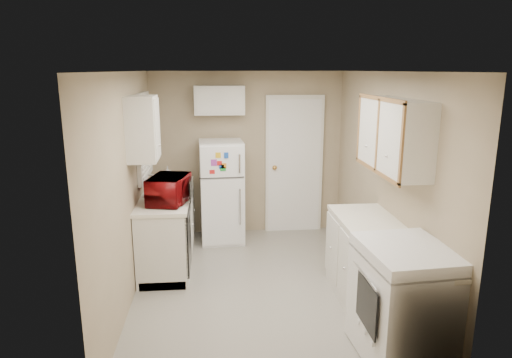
{
  "coord_description": "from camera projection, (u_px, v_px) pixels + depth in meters",
  "views": [
    {
      "loc": [
        -0.49,
        -4.75,
        2.42
      ],
      "look_at": [
        0.0,
        0.5,
        1.15
      ],
      "focal_mm": 32.0,
      "sensor_mm": 36.0,
      "label": 1
    }
  ],
  "objects": [
    {
      "name": "refrigerator",
      "position": [
        222.0,
        192.0,
        6.47
      ],
      "size": [
        0.63,
        0.61,
        1.45
      ],
      "primitive_type": "cube",
      "rotation": [
        0.0,
        0.0,
        0.05
      ],
      "color": "white",
      "rests_on": "floor"
    },
    {
      "name": "upper_cabinet_right",
      "position": [
        394.0,
        135.0,
        4.42
      ],
      "size": [
        0.3,
        1.2,
        0.7
      ],
      "primitive_type": "cube",
      "color": "silver",
      "rests_on": "wall_right"
    },
    {
      "name": "wall_left",
      "position": [
        128.0,
        188.0,
        4.8
      ],
      "size": [
        3.8,
        3.8,
        0.0
      ],
      "primitive_type": "plane",
      "color": "tan",
      "rests_on": "floor"
    },
    {
      "name": "left_counter",
      "position": [
        168.0,
        226.0,
        5.88
      ],
      "size": [
        0.6,
        1.8,
        0.9
      ],
      "primitive_type": "cube",
      "color": "silver",
      "rests_on": "floor"
    },
    {
      "name": "wall_front",
      "position": [
        289.0,
        254.0,
        3.09
      ],
      "size": [
        2.8,
        2.8,
        0.0
      ],
      "primitive_type": "plane",
      "color": "tan",
      "rests_on": "floor"
    },
    {
      "name": "cabinet_over_fridge",
      "position": [
        219.0,
        100.0,
        6.4
      ],
      "size": [
        0.7,
        0.3,
        0.4
      ],
      "primitive_type": "cube",
      "color": "silver",
      "rests_on": "wall_back"
    },
    {
      "name": "interior_door",
      "position": [
        294.0,
        165.0,
        6.83
      ],
      "size": [
        0.86,
        0.06,
        2.08
      ],
      "primitive_type": "cube",
      "color": "white",
      "rests_on": "floor"
    },
    {
      "name": "dishwasher",
      "position": [
        188.0,
        239.0,
        5.31
      ],
      "size": [
        0.03,
        0.58,
        0.72
      ],
      "primitive_type": "cube",
      "color": "black",
      "rests_on": "floor"
    },
    {
      "name": "upper_cabinet_left",
      "position": [
        143.0,
        129.0,
        4.89
      ],
      "size": [
        0.3,
        0.45,
        0.7
      ],
      "primitive_type": "cube",
      "color": "silver",
      "rests_on": "wall_left"
    },
    {
      "name": "window_blinds",
      "position": [
        144.0,
        136.0,
        5.73
      ],
      "size": [
        0.1,
        0.98,
        1.08
      ],
      "primitive_type": "cube",
      "color": "silver",
      "rests_on": "wall_left"
    },
    {
      "name": "soap_bottle",
      "position": [
        168.0,
        173.0,
        6.42
      ],
      "size": [
        0.09,
        0.09,
        0.2
      ],
      "primitive_type": "imported",
      "rotation": [
        0.0,
        0.0,
        0.02
      ],
      "color": "white",
      "rests_on": "left_counter"
    },
    {
      "name": "microwave",
      "position": [
        169.0,
        190.0,
        5.3
      ],
      "size": [
        0.63,
        0.44,
        0.38
      ],
      "primitive_type": "imported",
      "rotation": [
        0.0,
        0.0,
        1.35
      ],
      "color": "maroon",
      "rests_on": "left_counter"
    },
    {
      "name": "ceiling",
      "position": [
        261.0,
        71.0,
        4.65
      ],
      "size": [
        3.8,
        3.8,
        0.0
      ],
      "primitive_type": "plane",
      "color": "white",
      "rests_on": "floor"
    },
    {
      "name": "wall_right",
      "position": [
        386.0,
        182.0,
        5.05
      ],
      "size": [
        3.8,
        3.8,
        0.0
      ],
      "primitive_type": "plane",
      "color": "tan",
      "rests_on": "floor"
    },
    {
      "name": "floor",
      "position": [
        260.0,
        287.0,
        5.21
      ],
      "size": [
        3.8,
        3.8,
        0.0
      ],
      "primitive_type": "plane",
      "color": "#ADA89E",
      "rests_on": "ground"
    },
    {
      "name": "wall_back",
      "position": [
        247.0,
        154.0,
        6.77
      ],
      "size": [
        2.8,
        2.8,
        0.0
      ],
      "primitive_type": "plane",
      "color": "tan",
      "rests_on": "floor"
    },
    {
      "name": "sink",
      "position": [
        168.0,
        193.0,
        5.93
      ],
      "size": [
        0.54,
        0.74,
        0.16
      ],
      "primitive_type": "cube",
      "color": "gray",
      "rests_on": "left_counter"
    },
    {
      "name": "stove",
      "position": [
        403.0,
        303.0,
        3.84
      ],
      "size": [
        0.74,
        0.89,
        1.02
      ],
      "primitive_type": "cube",
      "rotation": [
        0.0,
        0.0,
        0.07
      ],
      "color": "white",
      "rests_on": "floor"
    },
    {
      "name": "right_counter",
      "position": [
        381.0,
        278.0,
        4.43
      ],
      "size": [
        0.6,
        2.0,
        0.9
      ],
      "primitive_type": "cube",
      "color": "silver",
      "rests_on": "floor"
    }
  ]
}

